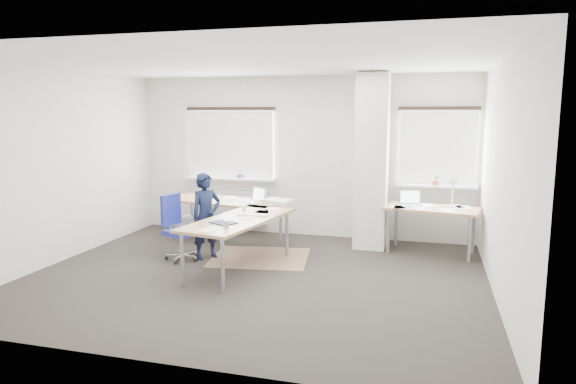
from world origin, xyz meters
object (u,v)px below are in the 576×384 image
(task_chair, at_px, (181,242))
(person, at_px, (206,216))
(desk_side, at_px, (432,210))
(desk_main, at_px, (234,211))

(task_chair, height_order, person, person)
(desk_side, xyz_separation_m, person, (-3.24, -1.16, -0.04))
(desk_main, relative_size, person, 2.31)
(task_chair, distance_m, person, 0.54)
(desk_side, relative_size, person, 1.16)
(desk_side, bearing_deg, desk_main, -153.12)
(desk_main, bearing_deg, desk_side, 26.88)
(desk_main, bearing_deg, task_chair, -135.75)
(person, bearing_deg, desk_main, -11.69)
(desk_main, xyz_separation_m, person, (-0.34, -0.28, -0.05))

